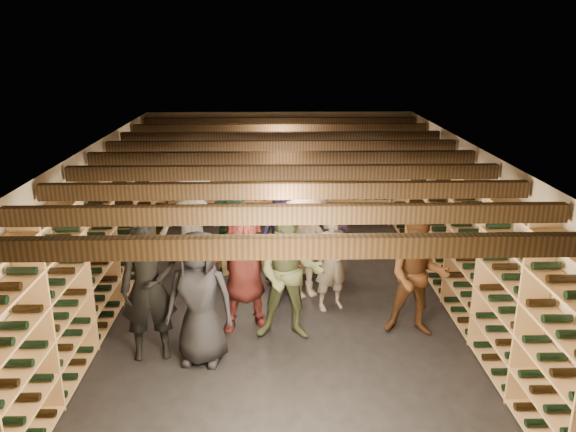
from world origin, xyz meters
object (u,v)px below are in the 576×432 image
at_px(person_3, 306,244).
at_px(person_10, 230,226).
at_px(person_7, 332,261).
at_px(person_8, 418,276).
at_px(crate_stack_right, 298,256).
at_px(person_2, 290,274).
at_px(person_6, 284,236).
at_px(person_9, 192,221).
at_px(crate_stack_left, 234,257).
at_px(crate_loose, 275,261).
at_px(person_1, 149,288).
at_px(person_11, 309,229).
at_px(person_5, 245,267).
at_px(person_0, 200,298).

distance_m(person_3, person_10, 1.61).
bearing_deg(person_7, person_8, -58.96).
relative_size(crate_stack_right, person_2, 0.28).
relative_size(person_3, person_8, 1.02).
xyz_separation_m(person_6, person_7, (0.69, -0.86, -0.10)).
xyz_separation_m(person_9, person_10, (0.63, 0.00, -0.09)).
distance_m(crate_stack_left, person_3, 1.68).
relative_size(person_2, person_3, 1.08).
relative_size(person_2, person_10, 1.12).
height_order(crate_loose, person_6, person_6).
xyz_separation_m(crate_stack_right, person_9, (-1.78, -0.00, 0.66)).
distance_m(person_2, person_7, 1.07).
relative_size(person_1, person_10, 1.14).
xyz_separation_m(person_6, person_11, (0.43, 0.58, -0.09)).
xyz_separation_m(person_3, person_6, (-0.32, 0.45, -0.01)).
bearing_deg(person_10, person_3, -32.65).
distance_m(crate_loose, person_7, 1.96).
bearing_deg(person_9, crate_loose, -9.94).
distance_m(crate_stack_left, person_5, 2.10).
relative_size(person_6, person_7, 1.13).
bearing_deg(person_2, person_7, 56.22).
bearing_deg(person_1, crate_loose, 51.62).
bearing_deg(person_0, person_6, 71.70).
xyz_separation_m(person_2, person_5, (-0.61, 0.30, -0.03)).
distance_m(crate_stack_right, crate_loose, 0.47).
xyz_separation_m(crate_loose, person_10, (-0.77, -0.21, 0.74)).
xyz_separation_m(person_2, person_7, (0.65, 0.84, -0.18)).
relative_size(crate_stack_right, person_7, 0.35).
bearing_deg(crate_loose, person_6, -79.23).
bearing_deg(crate_stack_right, person_5, -112.08).
height_order(crate_stack_left, person_6, person_6).
bearing_deg(person_10, crate_stack_right, 6.87).
xyz_separation_m(person_2, person_10, (-0.96, 2.28, -0.10)).
xyz_separation_m(person_7, person_8, (1.06, -0.78, 0.10)).
height_order(person_0, person_11, person_0).
height_order(crate_stack_right, person_2, person_2).
distance_m(person_5, person_9, 2.21).
bearing_deg(person_3, person_6, 102.33).
distance_m(person_7, person_9, 2.66).
bearing_deg(crate_stack_right, person_0, -114.82).
height_order(crate_stack_left, crate_loose, crate_stack_left).
distance_m(person_1, person_9, 2.71).
relative_size(person_7, person_9, 0.82).
xyz_separation_m(person_3, person_8, (1.42, -1.19, -0.02)).
relative_size(person_3, person_6, 1.02).
distance_m(person_8, person_9, 3.97).
distance_m(person_3, person_7, 0.56).
xyz_separation_m(crate_stack_left, person_0, (-0.21, -2.83, 0.60)).
distance_m(person_9, person_11, 1.99).
relative_size(person_3, person_7, 1.15).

